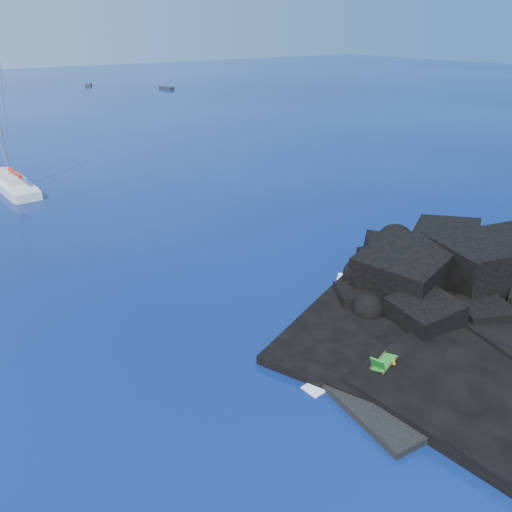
{
  "coord_description": "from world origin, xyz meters",
  "views": [
    {
      "loc": [
        -12.1,
        -10.06,
        14.66
      ],
      "look_at": [
        3.68,
        12.15,
        2.0
      ],
      "focal_mm": 35.0,
      "sensor_mm": 36.0,
      "label": 1
    }
  ],
  "objects": [
    {
      "name": "distant_boat_a",
      "position": [
        31.95,
        128.38,
        0.0
      ],
      "size": [
        3.06,
        4.7,
        0.6
      ],
      "primitive_type": "cube",
      "rotation": [
        0.0,
        0.0,
        -0.4
      ],
      "color": "#2C2B31",
      "rests_on": "ground"
    },
    {
      "name": "sailboat",
      "position": [
        -4.21,
        41.54,
        0.0
      ],
      "size": [
        3.32,
        12.2,
        12.64
      ],
      "primitive_type": null,
      "rotation": [
        0.0,
        0.0,
        0.07
      ],
      "color": "silver",
      "rests_on": "ground"
    },
    {
      "name": "ground",
      "position": [
        0.0,
        0.0,
        0.0
      ],
      "size": [
        400.0,
        400.0,
        0.0
      ],
      "primitive_type": "plane",
      "color": "#030C38",
      "rests_on": "ground"
    },
    {
      "name": "sunbather",
      "position": [
        2.56,
        1.21,
        0.51
      ],
      "size": [
        1.72,
        0.77,
        0.23
      ],
      "primitive_type": null,
      "rotation": [
        0.0,
        0.0,
        0.22
      ],
      "color": "tan",
      "rests_on": "towel"
    },
    {
      "name": "distant_boat_b",
      "position": [
        45.36,
        109.48,
        0.0
      ],
      "size": [
        2.24,
        4.81,
        0.62
      ],
      "primitive_type": "cube",
      "rotation": [
        0.0,
        0.0,
        0.18
      ],
      "color": "#232328",
      "rests_on": "ground"
    },
    {
      "name": "towel",
      "position": [
        2.56,
        1.21,
        0.37
      ],
      "size": [
        1.9,
        1.19,
        0.05
      ],
      "primitive_type": "cube",
      "rotation": [
        0.0,
        0.0,
        0.22
      ],
      "color": "white",
      "rests_on": "beach"
    },
    {
      "name": "surf_foam",
      "position": [
        5.0,
        5.0,
        0.0
      ],
      "size": [
        10.0,
        8.0,
        0.06
      ],
      "primitive_type": null,
      "color": "white",
      "rests_on": "ground"
    },
    {
      "name": "marker_cone",
      "position": [
        3.75,
        1.41,
        0.62
      ],
      "size": [
        0.36,
        0.36,
        0.55
      ],
      "primitive_type": "cone",
      "rotation": [
        0.0,
        0.0,
        -0.02
      ],
      "color": "orange",
      "rests_on": "beach"
    },
    {
      "name": "headland",
      "position": [
        13.0,
        3.0,
        0.0
      ],
      "size": [
        24.0,
        24.0,
        3.6
      ],
      "primitive_type": null,
      "color": "black",
      "rests_on": "ground"
    },
    {
      "name": "deck_chair",
      "position": [
        3.38,
        1.65,
        0.94
      ],
      "size": [
        1.85,
        1.22,
        1.17
      ],
      "primitive_type": null,
      "rotation": [
        0.0,
        0.0,
        0.3
      ],
      "color": "#1C8123",
      "rests_on": "beach"
    },
    {
      "name": "beach",
      "position": [
        4.5,
        0.5,
        0.0
      ],
      "size": [
        9.08,
        6.86,
        0.7
      ],
      "primitive_type": "cube",
      "rotation": [
        0.0,
        0.0,
        -0.1
      ],
      "color": "black",
      "rests_on": "ground"
    }
  ]
}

